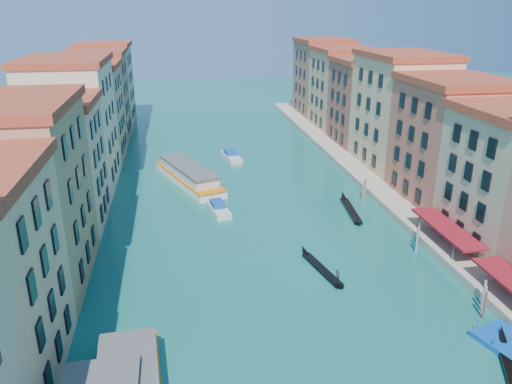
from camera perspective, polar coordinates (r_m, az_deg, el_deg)
left_bank_palazzos at (r=80.26m, az=-20.94°, el=5.72°), size 12.80×128.40×21.00m
right_bank_palazzos at (r=88.35m, az=17.71°, el=7.38°), size 12.80×128.40×21.00m
quay at (r=87.53m, az=12.38°, el=1.46°), size 4.00×140.00×1.00m
mooring_poles_right at (r=56.55m, az=23.06°, el=-9.82°), size 1.44×54.24×3.20m
vaporetto_far at (r=85.81m, az=-7.72°, el=1.99°), size 11.48×20.86×3.05m
gondola_fore at (r=57.75m, az=7.54°, el=-8.63°), size 3.03×10.37×2.09m
gondola_far at (r=74.46m, az=10.73°, el=-1.94°), size 2.22×12.18×1.72m
motorboat_mid at (r=73.23m, az=-4.33°, el=-1.84°), size 3.33×7.20×1.44m
motorboat_far at (r=98.68m, az=-2.86°, el=4.15°), size 3.69×8.04×1.60m
blue_dock at (r=51.16m, az=27.26°, el=-15.32°), size 5.69×7.05×0.51m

